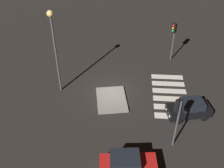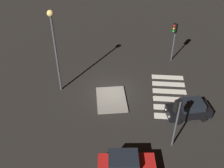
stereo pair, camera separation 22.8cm
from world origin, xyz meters
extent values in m
plane|color=black|center=(0.00, 0.00, 0.00)|extent=(80.00, 80.00, 0.00)
cube|color=gray|center=(-1.16, -0.03, 0.09)|extent=(3.97, 3.24, 0.18)
cube|color=red|center=(-8.73, -1.72, 0.68)|extent=(2.05, 4.06, 0.80)
cube|color=black|center=(-8.76, -1.48, 1.40)|extent=(1.72, 2.14, 0.65)
cylinder|color=black|center=(-7.80, -2.85, 0.32)|extent=(0.29, 0.65, 0.63)
cylinder|color=black|center=(-8.03, -0.43, 0.32)|extent=(0.29, 0.65, 0.63)
sphere|color=#F2EABF|center=(-8.09, -3.58, 0.68)|extent=(0.21, 0.21, 0.21)
cube|color=black|center=(-2.73, -6.71, 0.63)|extent=(2.38, 3.92, 0.75)
cube|color=black|center=(-2.67, -6.93, 1.31)|extent=(1.82, 2.15, 0.61)
cylinder|color=black|center=(-3.74, -5.79, 0.29)|extent=(0.35, 0.62, 0.59)
cylinder|color=black|center=(-2.24, -5.43, 0.29)|extent=(0.35, 0.62, 0.59)
cylinder|color=black|center=(-3.21, -7.99, 0.29)|extent=(0.35, 0.62, 0.59)
cylinder|color=black|center=(-1.71, -7.64, 0.29)|extent=(0.35, 0.62, 0.59)
sphere|color=#F2EABF|center=(-3.56, -5.07, 0.63)|extent=(0.20, 0.20, 0.20)
sphere|color=#F2EABF|center=(-2.72, -4.87, 0.63)|extent=(0.20, 0.20, 0.20)
cylinder|color=#47474C|center=(-6.00, -5.12, 2.20)|extent=(0.14, 0.14, 4.41)
cube|color=black|center=(-5.87, -5.00, 3.93)|extent=(0.53, 0.54, 0.96)
sphere|color=red|center=(-5.72, -4.87, 4.23)|extent=(0.22, 0.22, 0.22)
sphere|color=orange|center=(-5.72, -4.87, 3.93)|extent=(0.22, 0.22, 0.22)
sphere|color=green|center=(-5.72, -4.87, 3.63)|extent=(0.22, 0.22, 0.22)
cylinder|color=#47474C|center=(6.25, -6.16, 2.23)|extent=(0.14, 0.14, 4.47)
cube|color=black|center=(6.12, -6.03, 3.99)|extent=(0.54, 0.54, 0.96)
sphere|color=red|center=(5.98, -5.89, 4.29)|extent=(0.22, 0.22, 0.22)
sphere|color=orange|center=(5.98, -5.89, 3.99)|extent=(0.22, 0.22, 0.22)
sphere|color=green|center=(5.98, -5.89, 3.69)|extent=(0.22, 0.22, 0.22)
cylinder|color=#47474C|center=(0.04, 4.94, 3.79)|extent=(0.18, 0.18, 7.58)
sphere|color=#F9D172|center=(0.04, 4.94, 7.76)|extent=(0.56, 0.56, 0.56)
cube|color=silver|center=(-2.88, -5.49, 0.01)|extent=(0.70, 3.20, 0.02)
cube|color=silver|center=(-1.73, -5.49, 0.01)|extent=(0.70, 3.20, 0.02)
cube|color=silver|center=(-0.58, -5.49, 0.01)|extent=(0.70, 3.20, 0.02)
cube|color=silver|center=(0.57, -5.49, 0.01)|extent=(0.70, 3.20, 0.02)
cube|color=silver|center=(1.72, -5.49, 0.01)|extent=(0.70, 3.20, 0.02)
cube|color=silver|center=(2.88, -5.49, 0.01)|extent=(0.70, 3.20, 0.02)
camera|label=1|loc=(-19.96, -1.41, 16.40)|focal=43.34mm
camera|label=2|loc=(-19.94, -1.64, 16.40)|focal=43.34mm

